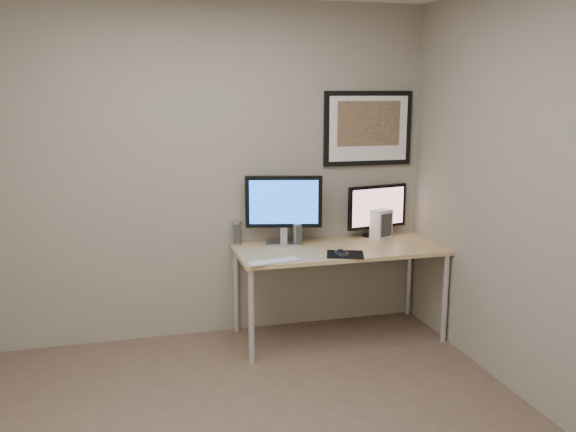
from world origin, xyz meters
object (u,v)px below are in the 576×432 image
desk (339,255)px  speaker_left (236,233)px  keyboard (273,262)px  speaker_right (297,234)px  framed_art (368,128)px  fan_unit (381,224)px  monitor_tv (377,209)px  monitor_large (284,207)px

desk → speaker_left: bearing=158.9°
speaker_left → keyboard: bearing=-72.0°
speaker_right → framed_art: bearing=7.9°
framed_art → fan_unit: framed_art is taller
framed_art → keyboard: size_ratio=1.96×
desk → keyboard: keyboard is taller
speaker_left → fan_unit: size_ratio=0.78×
speaker_right → desk: bearing=-35.3°
monitor_tv → speaker_right: 0.74m
keyboard → fan_unit: (1.03, 0.49, 0.11)m
fan_unit → desk: bearing=-179.5°
desk → fan_unit: 0.51m
framed_art → speaker_left: bearing=-177.8°
monitor_tv → speaker_left: size_ratio=2.94×
speaker_left → speaker_right: 0.48m
speaker_right → monitor_large: bearing=150.0°
desk → monitor_large: monitor_large is taller
monitor_tv → fan_unit: 0.13m
framed_art → monitor_tv: (0.08, -0.06, -0.66)m
monitor_tv → keyboard: (-1.02, -0.56, -0.22)m
speaker_right → keyboard: 0.54m
keyboard → desk: bearing=14.4°
desk → speaker_right: bearing=152.1°
speaker_right → fan_unit: size_ratio=0.72×
framed_art → keyboard: framed_art is taller
framed_art → keyboard: 1.43m
framed_art → fan_unit: size_ratio=3.16×
desk → fan_unit: bearing=24.8°
desk → monitor_large: bearing=153.4°
monitor_large → speaker_right: (0.10, -0.04, -0.22)m
speaker_left → fan_unit: 1.19m
desk → monitor_tv: bearing=32.8°
desk → keyboard: bearing=-154.0°
desk → keyboard: size_ratio=4.19×
monitor_large → fan_unit: size_ratio=2.49×
desk → speaker_right: size_ratio=9.31×
framed_art → keyboard: bearing=-146.7°
speaker_right → keyboard: speaker_right is taller
desk → monitor_tv: size_ratio=2.94×
speaker_right → fan_unit: 0.73m
monitor_large → keyboard: monitor_large is taller
speaker_left → speaker_right: speaker_left is taller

